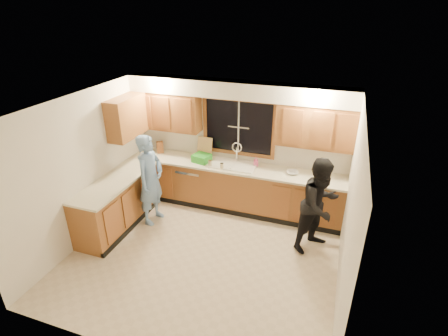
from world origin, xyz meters
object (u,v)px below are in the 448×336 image
(man, at_px, (151,180))
(stove, at_px, (99,219))
(sink, at_px, (234,168))
(woman, at_px, (320,205))
(dish_crate, at_px, (202,158))
(soap_bottle, at_px, (256,162))
(bowl, at_px, (292,173))
(dishwasher, at_px, (194,182))
(knife_block, at_px, (160,147))

(man, bearing_deg, stove, 153.92)
(sink, xyz_separation_m, woman, (1.69, -0.75, -0.06))
(woman, distance_m, dish_crate, 2.46)
(man, bearing_deg, dish_crate, -30.01)
(soap_bottle, distance_m, bowl, 0.73)
(dish_crate, height_order, soap_bottle, soap_bottle)
(dishwasher, bearing_deg, woman, -16.11)
(dishwasher, bearing_deg, stove, -117.69)
(sink, xyz_separation_m, soap_bottle, (0.40, 0.12, 0.14))
(sink, relative_size, man, 0.50)
(sink, height_order, stove, sink)
(bowl, bearing_deg, dish_crate, -178.95)
(sink, height_order, dish_crate, sink)
(knife_block, bearing_deg, stove, -131.86)
(stove, relative_size, man, 0.53)
(knife_block, relative_size, dish_crate, 0.77)
(bowl, bearing_deg, man, -158.55)
(stove, xyz_separation_m, dish_crate, (1.15, 1.79, 0.54))
(man, xyz_separation_m, dish_crate, (0.63, 0.91, 0.14))
(sink, relative_size, dish_crate, 2.78)
(stove, bearing_deg, man, 59.35)
(stove, xyz_separation_m, soap_bottle, (2.20, 1.94, 0.56))
(man, relative_size, bowl, 8.10)
(man, xyz_separation_m, bowl, (2.40, 0.94, 0.09))
(sink, relative_size, knife_block, 3.63)
(woman, height_order, soap_bottle, woman)
(soap_bottle, bearing_deg, stove, -138.59)
(dishwasher, relative_size, dish_crate, 2.65)
(stove, height_order, dish_crate, dish_crate)
(dish_crate, bearing_deg, stove, -122.68)
(woman, bearing_deg, bowl, 73.37)
(man, bearing_deg, woman, -81.79)
(dishwasher, relative_size, woman, 0.51)
(dishwasher, distance_m, bowl, 2.04)
(man, bearing_deg, sink, -49.07)
(knife_block, bearing_deg, man, -107.89)
(dishwasher, height_order, dish_crate, dish_crate)
(dishwasher, relative_size, stove, 0.91)
(stove, bearing_deg, bowl, 32.03)
(soap_bottle, bearing_deg, dishwasher, -173.92)
(sink, bearing_deg, soap_bottle, 16.41)
(stove, xyz_separation_m, bowl, (2.92, 1.83, 0.50))
(dish_crate, bearing_deg, soap_bottle, 8.05)
(dishwasher, bearing_deg, man, -114.70)
(man, xyz_separation_m, woman, (2.97, 0.19, -0.04))
(dishwasher, height_order, man, man)
(sink, relative_size, dishwasher, 1.05)
(man, distance_m, bowl, 2.57)
(knife_block, relative_size, soap_bottle, 1.32)
(dishwasher, distance_m, man, 1.11)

